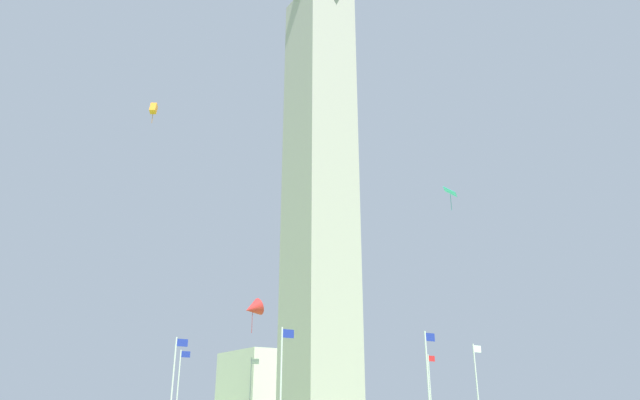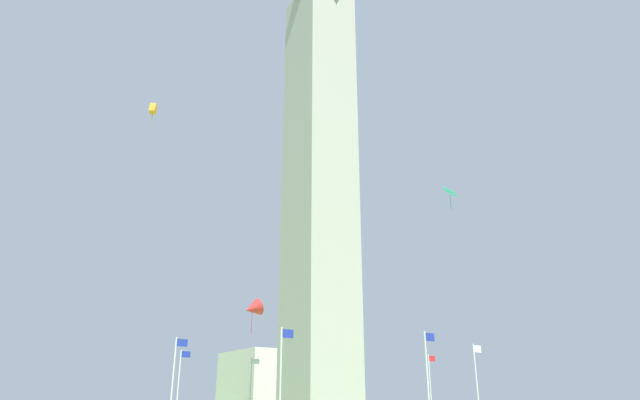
# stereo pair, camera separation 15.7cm
# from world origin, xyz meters

# --- Properties ---
(obelisk_monument) EXTENTS (6.36, 6.36, 57.82)m
(obelisk_monument) POSITION_xyz_m (0.00, 0.00, 28.91)
(obelisk_monument) COLOR #A8A399
(obelisk_monument) RESTS_ON ground
(flagpole_n) EXTENTS (1.12, 0.14, 7.77)m
(flagpole_n) POSITION_xyz_m (15.15, 0.00, 4.27)
(flagpole_n) COLOR silver
(flagpole_n) RESTS_ON ground
(flagpole_ne) EXTENTS (1.12, 0.14, 7.77)m
(flagpole_ne) POSITION_xyz_m (10.73, 10.67, 4.27)
(flagpole_ne) COLOR silver
(flagpole_ne) RESTS_ON ground
(flagpole_e) EXTENTS (1.12, 0.14, 7.77)m
(flagpole_e) POSITION_xyz_m (0.06, 15.09, 4.27)
(flagpole_e) COLOR silver
(flagpole_e) RESTS_ON ground
(flagpole_se) EXTENTS (1.12, 0.14, 7.77)m
(flagpole_se) POSITION_xyz_m (-10.61, 10.67, 4.27)
(flagpole_se) COLOR silver
(flagpole_se) RESTS_ON ground
(flagpole_s) EXTENTS (1.12, 0.14, 7.77)m
(flagpole_s) POSITION_xyz_m (-15.02, 0.00, 4.27)
(flagpole_s) COLOR silver
(flagpole_s) RESTS_ON ground
(flagpole_sw) EXTENTS (1.12, 0.14, 7.77)m
(flagpole_sw) POSITION_xyz_m (-10.61, -10.67, 4.27)
(flagpole_sw) COLOR silver
(flagpole_sw) RESTS_ON ground
(flagpole_w) EXTENTS (1.12, 0.14, 7.77)m
(flagpole_w) POSITION_xyz_m (0.06, -15.09, 4.27)
(flagpole_w) COLOR silver
(flagpole_w) RESTS_ON ground
(flagpole_nw) EXTENTS (1.12, 0.14, 7.77)m
(flagpole_nw) POSITION_xyz_m (10.73, -10.67, 4.27)
(flagpole_nw) COLOR silver
(flagpole_nw) RESTS_ON ground
(kite_cyan_diamond) EXTENTS (1.55, 1.50, 2.02)m
(kite_cyan_diamond) POSITION_xyz_m (1.04, -18.10, 18.99)
(kite_cyan_diamond) COLOR #33C6D1
(kite_red_delta) EXTENTS (1.79, 1.53, 2.94)m
(kite_red_delta) POSITION_xyz_m (-10.76, -5.78, 9.86)
(kite_red_delta) COLOR red
(kite_orange_box) EXTENTS (0.80, 0.88, 1.85)m
(kite_orange_box) POSITION_xyz_m (-21.42, -7.40, 24.93)
(kite_orange_box) COLOR orange
(distant_building) EXTENTS (21.06, 14.12, 10.93)m
(distant_building) POSITION_xyz_m (19.65, 39.05, 5.46)
(distant_building) COLOR beige
(distant_building) RESTS_ON ground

